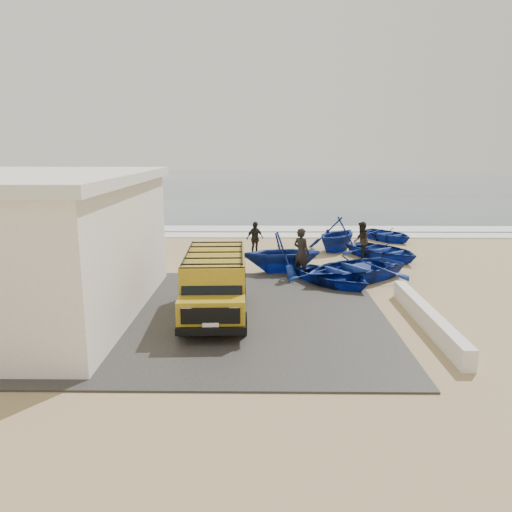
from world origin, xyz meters
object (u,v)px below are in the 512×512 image
object	(u,v)px
boat_far_left	(337,234)
boat_near_left	(332,276)
van	(215,282)
boat_mid_right	(383,251)
building	(2,245)
fisherman_front	(301,253)
boat_mid_left	(282,253)
boat_near_right	(352,269)
parapet	(427,318)
fisherman_middle	(361,241)
fisherman_back	(255,238)
boat_far_right	(387,234)

from	to	relation	value
boat_far_left	boat_near_left	bearing A→B (deg)	-65.69
van	boat_mid_right	size ratio (longest dim) A/B	1.24
building	fisherman_front	distance (m)	10.47
van	boat_mid_left	world-z (taller)	van
building	van	bearing A→B (deg)	-1.12
boat_near_right	van	bearing A→B (deg)	-82.12
van	fisherman_front	xyz separation A→B (m)	(2.96, 4.73, -0.08)
boat_far_left	fisherman_front	xyz separation A→B (m)	(-2.15, -5.10, 0.14)
boat_near_left	boat_far_left	distance (m)	6.43
van	fisherman_front	distance (m)	5.58
parapet	boat_far_left	bearing A→B (deg)	95.45
fisherman_middle	fisherman_back	xyz separation A→B (m)	(-4.88, 0.82, -0.06)
boat_near_left	boat_far_left	size ratio (longest dim) A/B	1.06
van	boat_far_right	size ratio (longest dim) A/B	1.42
boat_near_right	boat_mid_right	size ratio (longest dim) A/B	1.17
fisherman_middle	fisherman_back	size ratio (longest dim) A/B	1.07
boat_far_right	fisherman_back	xyz separation A→B (m)	(-7.21, -3.85, 0.46)
building	van	world-z (taller)	building
boat_far_right	fisherman_back	distance (m)	8.19
boat_near_left	fisherman_back	size ratio (longest dim) A/B	2.12
fisherman_middle	boat_mid_left	bearing A→B (deg)	-47.75
building	boat_near_right	distance (m)	12.11
boat_far_right	boat_mid_left	bearing A→B (deg)	-161.42
van	boat_mid_right	xyz separation A→B (m)	(6.96, 7.99, -0.67)
fisherman_front	fisherman_back	world-z (taller)	fisherman_front
fisherman_front	parapet	bearing A→B (deg)	160.81
boat_near_left	fisherman_middle	size ratio (longest dim) A/B	1.97
boat_far_left	fisherman_back	xyz separation A→B (m)	(-4.03, -0.97, -0.04)
fisherman_middle	fisherman_front	bearing A→B (deg)	-34.84
van	boat_mid_right	world-z (taller)	van
boat_mid_right	boat_far_left	xyz separation A→B (m)	(-1.85, 1.84, 0.45)
boat_mid_left	fisherman_back	xyz separation A→B (m)	(-1.15, 3.42, -0.04)
boat_near_left	boat_mid_right	xyz separation A→B (m)	(2.92, 4.48, 0.04)
parapet	fisherman_back	size ratio (longest dim) A/B	3.74
boat_near_right	fisherman_front	world-z (taller)	fisherman_front
boat_mid_left	fisherman_back	world-z (taller)	boat_mid_left
boat_near_left	fisherman_front	distance (m)	1.74
parapet	boat_mid_left	xyz separation A→B (m)	(-3.91, 6.31, 0.56)
boat_mid_right	fisherman_front	xyz separation A→B (m)	(-4.00, -3.26, 0.59)
boat_near_right	fisherman_back	size ratio (longest dim) A/B	2.74
fisherman_middle	fisherman_back	bearing A→B (deg)	-92.15
boat_mid_left	boat_far_right	size ratio (longest dim) A/B	0.97
boat_mid_left	fisherman_middle	distance (m)	4.55
boat_near_left	fisherman_back	xyz separation A→B (m)	(-2.96, 5.34, 0.45)
boat_mid_right	parapet	bearing A→B (deg)	-129.69
van	fisherman_middle	xyz separation A→B (m)	(5.96, 8.04, -0.20)
boat_near_left	boat_far_right	world-z (taller)	boat_near_left
building	fisherman_middle	bearing A→B (deg)	32.70
boat_near_right	boat_far_right	bearing A→B (deg)	125.28
boat_far_right	fisherman_back	world-z (taller)	fisherman_back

